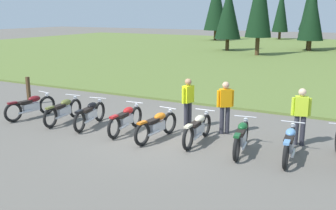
# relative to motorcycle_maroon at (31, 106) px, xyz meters

# --- Properties ---
(ground_plane) EXTENTS (140.00, 140.00, 0.00)m
(ground_plane) POSITION_rel_motorcycle_maroon_xyz_m (5.22, 0.22, -0.44)
(ground_plane) COLOR #605B54
(grass_moorland) EXTENTS (80.00, 44.00, 0.10)m
(grass_moorland) POSITION_rel_motorcycle_maroon_xyz_m (5.22, 26.72, -0.39)
(grass_moorland) COLOR #5B7033
(grass_moorland) RESTS_ON ground
(motorcycle_maroon) EXTENTS (0.62, 2.09, 0.88)m
(motorcycle_maroon) POSITION_rel_motorcycle_maroon_xyz_m (0.00, 0.00, 0.00)
(motorcycle_maroon) COLOR black
(motorcycle_maroon) RESTS_ON ground
(motorcycle_olive) EXTENTS (0.62, 2.10, 0.88)m
(motorcycle_olive) POSITION_rel_motorcycle_maroon_xyz_m (1.46, 0.11, 0.00)
(motorcycle_olive) COLOR black
(motorcycle_olive) RESTS_ON ground
(motorcycle_black) EXTENTS (0.71, 2.08, 0.88)m
(motorcycle_black) POSITION_rel_motorcycle_maroon_xyz_m (2.61, 0.16, 0.00)
(motorcycle_black) COLOR black
(motorcycle_black) RESTS_ON ground
(motorcycle_red) EXTENTS (0.62, 2.10, 0.88)m
(motorcycle_red) POSITION_rel_motorcycle_maroon_xyz_m (4.03, 0.19, 0.00)
(motorcycle_red) COLOR black
(motorcycle_red) RESTS_ON ground
(motorcycle_orange) EXTENTS (0.62, 2.10, 0.88)m
(motorcycle_orange) POSITION_rel_motorcycle_maroon_xyz_m (5.26, 0.04, 0.00)
(motorcycle_orange) COLOR black
(motorcycle_orange) RESTS_ON ground
(motorcycle_cream) EXTENTS (0.62, 2.10, 0.88)m
(motorcycle_cream) POSITION_rel_motorcycle_maroon_xyz_m (6.47, 0.35, 0.00)
(motorcycle_cream) COLOR black
(motorcycle_cream) RESTS_ON ground
(motorcycle_british_green) EXTENTS (0.66, 2.09, 0.88)m
(motorcycle_british_green) POSITION_rel_motorcycle_maroon_xyz_m (7.85, 0.18, 0.00)
(motorcycle_british_green) COLOR black
(motorcycle_british_green) RESTS_ON ground
(motorcycle_sky_blue) EXTENTS (0.62, 2.10, 0.88)m
(motorcycle_sky_blue) POSITION_rel_motorcycle_maroon_xyz_m (9.12, 0.25, 0.00)
(motorcycle_sky_blue) COLOR black
(motorcycle_sky_blue) RESTS_ON ground
(rider_near_row_end) EXTENTS (0.31, 0.53, 1.67)m
(rider_near_row_end) POSITION_rel_motorcycle_maroon_xyz_m (5.58, 1.53, 0.51)
(rider_near_row_end) COLOR #2D2D38
(rider_near_row_end) RESTS_ON ground
(rider_in_hivis_vest) EXTENTS (0.53, 0.31, 1.67)m
(rider_in_hivis_vest) POSITION_rel_motorcycle_maroon_xyz_m (9.13, 1.56, 0.51)
(rider_in_hivis_vest) COLOR #2D2D38
(rider_in_hivis_vest) RESTS_ON ground
(rider_with_back_turned) EXTENTS (0.45, 0.39, 1.67)m
(rider_with_back_turned) POSITION_rel_motorcycle_maroon_xyz_m (6.85, 1.56, 0.51)
(rider_with_back_turned) COLOR #2D2D38
(rider_with_back_turned) RESTS_ON ground
(trail_marker_post) EXTENTS (0.12, 0.12, 1.16)m
(trail_marker_post) POSITION_rel_motorcycle_maroon_xyz_m (-1.75, 1.49, 0.14)
(trail_marker_post) COLOR #47331E
(trail_marker_post) RESTS_ON ground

